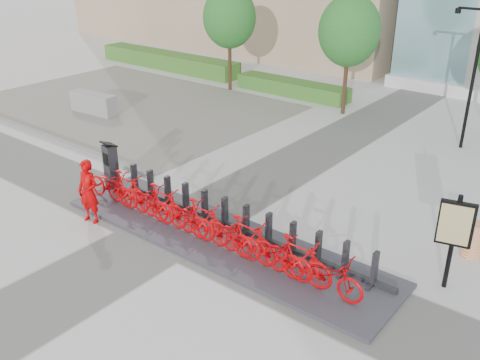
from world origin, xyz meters
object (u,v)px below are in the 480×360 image
Objects in this scene: construction_barrel at (473,240)px; map_sign at (455,228)px; bike_0 at (111,185)px; jersey_barrier at (94,103)px; kiosk at (111,165)px; worker_red at (88,192)px.

map_sign reaches higher than construction_barrel.
bike_0 reaches higher than construction_barrel.
bike_0 is 9.21m from jersey_barrier.
bike_0 is 9.90m from construction_barrel.
construction_barrel is 0.39× the size of map_sign.
map_sign reaches higher than kiosk.
worker_red is at bearing -46.52° from kiosk.
map_sign is (-0.05, -1.68, 1.06)m from construction_barrel.
kiosk is at bearing 49.68° from bike_0.
map_sign is (8.72, 3.03, 0.61)m from worker_red.
worker_red is at bearing -174.82° from map_sign.
map_sign reaches higher than bike_0.
construction_barrel is 0.38× the size of jersey_barrier.
worker_red is 10.22m from jersey_barrier.
map_sign is at bearing -78.04° from bike_0.
bike_0 is at bearing 101.20° from worker_red.
construction_barrel is 16.88m from jersey_barrier.
bike_0 is 1.22m from worker_red.
jersey_barrier is at bearing 174.64° from construction_barrel.
construction_barrel is at bearing 24.98° from kiosk.
jersey_barrier is at bearing 154.79° from kiosk.
jersey_barrier reaches higher than construction_barrel.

